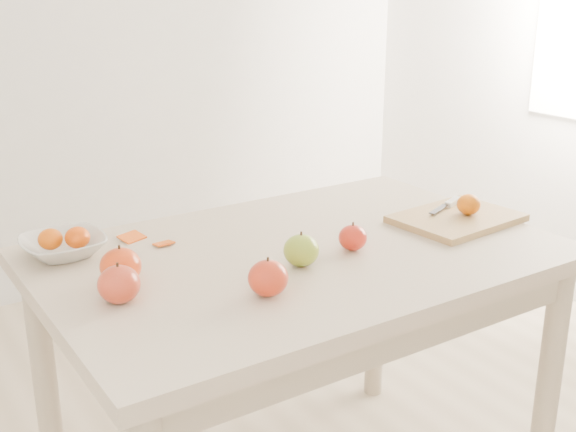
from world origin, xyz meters
TOP-DOWN VIEW (x-y plane):
  - table at (0.00, 0.00)m, footprint 1.20×0.80m
  - cutting_board at (0.46, -0.06)m, footprint 0.33×0.26m
  - board_tangerine at (0.49, -0.07)m, footprint 0.06×0.06m
  - fruit_bowl at (-0.48, 0.27)m, footprint 0.19×0.19m
  - bowl_tangerine_near at (-0.50, 0.28)m, footprint 0.06×0.06m
  - bowl_tangerine_far at (-0.45, 0.25)m, footprint 0.06×0.06m
  - orange_peel_a at (-0.31, 0.28)m, footprint 0.07×0.06m
  - orange_peel_b at (-0.26, 0.20)m, footprint 0.05×0.04m
  - paring_knife at (0.51, 0.01)m, footprint 0.16×0.08m
  - apple_green at (-0.05, -0.08)m, footprint 0.08×0.08m
  - apple_red_c at (-0.20, -0.18)m, footprint 0.08×0.08m
  - apple_red_b at (-0.43, 0.04)m, footprint 0.09×0.09m
  - apple_red_e at (0.10, -0.07)m, footprint 0.07×0.07m
  - apple_red_d at (-0.46, -0.04)m, footprint 0.08×0.08m

SIDE VIEW (x-z plane):
  - table at x=0.00m, z-range 0.28..1.03m
  - orange_peel_a at x=-0.31m, z-range 0.75..0.76m
  - orange_peel_b at x=-0.26m, z-range 0.75..0.76m
  - cutting_board at x=0.46m, z-range 0.75..0.77m
  - fruit_bowl at x=-0.48m, z-range 0.75..0.80m
  - paring_knife at x=0.51m, z-range 0.77..0.78m
  - apple_red_e at x=0.10m, z-range 0.75..0.81m
  - apple_green at x=-0.05m, z-range 0.75..0.82m
  - apple_red_c at x=-0.20m, z-range 0.75..0.82m
  - apple_red_d at x=-0.46m, z-range 0.75..0.83m
  - apple_red_b at x=-0.43m, z-range 0.75..0.83m
  - bowl_tangerine_near at x=-0.50m, z-range 0.77..0.82m
  - bowl_tangerine_far at x=-0.45m, z-range 0.77..0.82m
  - board_tangerine at x=0.49m, z-range 0.77..0.82m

